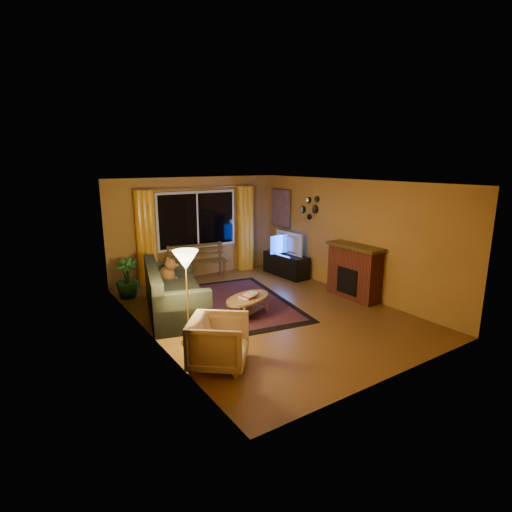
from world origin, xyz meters
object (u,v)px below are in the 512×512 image
floor_lamp (187,298)px  coffee_table (248,307)px  bench (197,271)px  armchair (219,340)px  tv_console (286,265)px  sofa (175,289)px

floor_lamp → coffee_table: floor_lamp is taller
bench → coffee_table: 2.77m
armchair → tv_console: armchair is taller
floor_lamp → coffee_table: (1.40, 0.45, -0.58)m
bench → armchair: (-1.59, -4.11, 0.18)m
armchair → tv_console: (3.66, 3.20, -0.12)m
bench → tv_console: tv_console is taller
bench → floor_lamp: (-1.66, -3.21, 0.55)m
sofa → coffee_table: bearing=-27.4°
coffee_table → floor_lamp: bearing=-162.3°
tv_console → floor_lamp: bearing=-150.9°
sofa → floor_lamp: (-0.35, -1.41, 0.31)m
bench → tv_console: bearing=-15.4°
bench → sofa: sofa is taller
floor_lamp → tv_console: floor_lamp is taller
coffee_table → armchair: bearing=-134.7°
floor_lamp → sofa: bearing=75.9°
coffee_table → tv_console: 2.98m
armchair → coffee_table: 1.91m
sofa → coffee_table: (1.05, -0.96, -0.27)m
armchair → coffee_table: size_ratio=0.75×
floor_lamp → coffee_table: 1.58m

